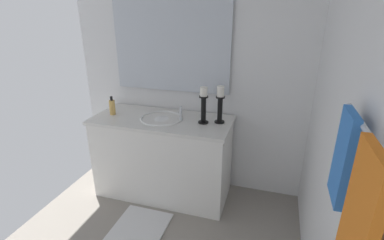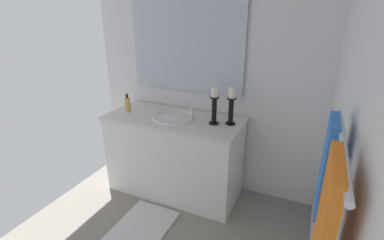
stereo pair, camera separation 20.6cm
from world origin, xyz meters
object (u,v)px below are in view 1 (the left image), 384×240
bath_mat (136,233)px  towel_bar (369,135)px  candle_holder_short (204,104)px  soap_bottle (112,107)px  vanity_cabinet (163,156)px  mirror (171,45)px  candle_holder_tall (220,103)px  sink_basin (162,122)px  towel_near_vanity (343,158)px  towel_center (360,218)px

bath_mat → towel_bar: bearing=60.2°
candle_holder_short → soap_bottle: candle_holder_short is taller
towel_bar → bath_mat: size_ratio=1.00×
vanity_cabinet → mirror: bearing=180.0°
vanity_cabinet → towel_bar: bearing=43.2°
mirror → candle_holder_short: size_ratio=3.49×
candle_holder_tall → towel_bar: bearing=27.5°
sink_basin → soap_bottle: soap_bottle is taller
towel_bar → candle_holder_short: bearing=-147.4°
bath_mat → mirror: bearing=180.0°
soap_bottle → bath_mat: 1.16m
mirror → towel_near_vanity: bearing=40.2°
soap_bottle → sink_basin: bearing=93.3°
candle_holder_short → towel_center: 1.75m
mirror → candle_holder_short: bearing=56.0°
vanity_cabinet → towel_center: bearing=39.9°
soap_bottle → towel_bar: 2.27m
mirror → bath_mat: bearing=0.0°
towel_bar → bath_mat: 2.02m
candle_holder_tall → mirror: bearing=-111.9°
towel_near_vanity → towel_center: same height
sink_basin → towel_bar: (1.36, 1.27, 0.63)m
towel_bar → soap_bottle: bearing=-126.8°
towel_bar → towel_near_vanity: (-0.15, -0.02, -0.16)m
candle_holder_short → towel_center: bearing=29.5°
towel_bar → bath_mat: towel_bar is taller
soap_bottle → mirror: bearing=121.8°
towel_bar → towel_near_vanity: 0.22m
candle_holder_tall → sink_basin: bearing=-83.1°
candle_holder_tall → towel_center: towel_center is taller
vanity_cabinet → candle_holder_short: size_ratio=3.97×
vanity_cabinet → soap_bottle: soap_bottle is taller
sink_basin → soap_bottle: size_ratio=2.23×
mirror → bath_mat: mirror is taller
sink_basin → candle_holder_short: candle_holder_short is taller
towel_center → candle_holder_tall: bearing=-155.3°
mirror → soap_bottle: bearing=-58.2°
sink_basin → candle_holder_tall: bearing=96.9°
vanity_cabinet → sink_basin: bearing=90.0°
sink_basin → soap_bottle: 0.51m
mirror → towel_near_vanity: mirror is taller
sink_basin → candle_holder_short: bearing=91.5°
sink_basin → candle_holder_tall: candle_holder_tall is taller
candle_holder_tall → bath_mat: size_ratio=0.56×
sink_basin → bath_mat: 0.98m
candle_holder_short → sink_basin: bearing=-88.5°
vanity_cabinet → sink_basin: (0.00, 0.00, 0.36)m
soap_bottle → towel_near_vanity: towel_near_vanity is taller
vanity_cabinet → towel_bar: towel_bar is taller
vanity_cabinet → towel_center: size_ratio=3.02×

